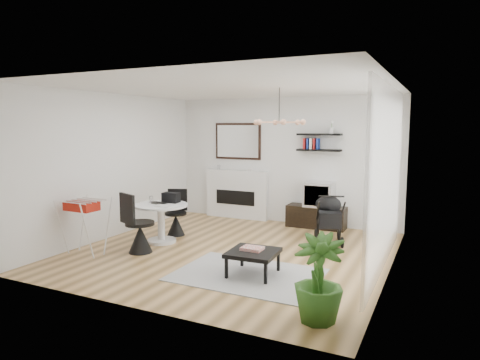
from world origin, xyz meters
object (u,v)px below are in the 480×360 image
at_px(dining_table, 161,217).
at_px(potted_plant, 318,278).
at_px(tv_console, 316,217).
at_px(fireplace, 237,188).
at_px(drying_rack, 85,225).
at_px(crt_tv, 319,194).
at_px(stroller, 329,220).
at_px(coffee_table, 253,253).

relative_size(dining_table, potted_plant, 1.00).
distance_m(tv_console, potted_plant, 4.36).
distance_m(fireplace, drying_rack, 3.74).
bearing_deg(crt_tv, potted_plant, -74.87).
xyz_separation_m(crt_tv, dining_table, (-2.27, -2.32, -0.24)).
xyz_separation_m(dining_table, drying_rack, (-0.69, -1.13, 0.02)).
bearing_deg(tv_console, stroller, -63.33).
height_order(dining_table, drying_rack, drying_rack).
xyz_separation_m(dining_table, coffee_table, (2.19, -0.86, -0.15)).
xyz_separation_m(crt_tv, potted_plant, (1.13, -4.18, -0.23)).
xyz_separation_m(fireplace, tv_console, (1.90, -0.14, -0.46)).
relative_size(fireplace, crt_tv, 3.73).
xyz_separation_m(fireplace, crt_tv, (1.96, -0.15, 0.02)).
distance_m(crt_tv, coffee_table, 3.20).
distance_m(crt_tv, drying_rack, 4.55).
distance_m(crt_tv, stroller, 1.14).
height_order(fireplace, tv_console, fireplace).
bearing_deg(crt_tv, fireplace, 175.70).
distance_m(crt_tv, potted_plant, 4.34).
xyz_separation_m(crt_tv, stroller, (0.45, -1.01, -0.30)).
relative_size(crt_tv, stroller, 0.62).
xyz_separation_m(tv_console, drying_rack, (-2.90, -3.45, 0.25)).
relative_size(drying_rack, coffee_table, 1.30).
relative_size(fireplace, dining_table, 2.26).
distance_m(tv_console, coffee_table, 3.18).
bearing_deg(drying_rack, stroller, 37.50).
bearing_deg(stroller, dining_table, -173.44).
height_order(tv_console, crt_tv, crt_tv).
relative_size(fireplace, stroller, 2.30).
xyz_separation_m(tv_console, crt_tv, (0.06, -0.00, 0.48)).
xyz_separation_m(drying_rack, stroller, (3.41, 2.44, -0.08)).
bearing_deg(coffee_table, crt_tv, 88.66).
relative_size(dining_table, drying_rack, 1.05).
bearing_deg(stroller, crt_tv, 94.88).
distance_m(crt_tv, dining_table, 3.25).
height_order(coffee_table, potted_plant, potted_plant).
bearing_deg(coffee_table, tv_console, 89.68).
height_order(crt_tv, coffee_table, crt_tv).
bearing_deg(potted_plant, dining_table, 151.25).
xyz_separation_m(crt_tv, drying_rack, (-2.96, -3.45, -0.23)).
xyz_separation_m(tv_console, coffee_table, (-0.02, -3.18, 0.09)).
bearing_deg(dining_table, potted_plant, -28.75).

